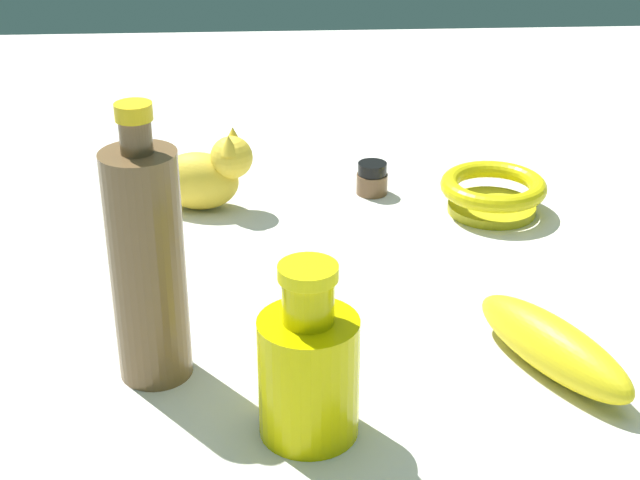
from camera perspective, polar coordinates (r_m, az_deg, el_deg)
ground at (r=0.94m, az=0.00°, el=-3.22°), size 2.00×2.00×0.00m
bottle_tall at (r=0.79m, az=-10.14°, el=-1.37°), size 0.06×0.06×0.24m
cat_figurine at (r=1.11m, az=-6.72°, el=3.87°), size 0.13×0.07×0.10m
banana at (r=0.84m, az=13.56°, el=-6.10°), size 0.12×0.18×0.05m
bowl at (r=1.12m, az=10.15°, el=2.82°), size 0.12×0.12×0.04m
bottle_short at (r=0.73m, az=-0.67°, el=-7.55°), size 0.08×0.08×0.14m
nail_polish_jar at (r=1.15m, az=3.09°, el=3.64°), size 0.04×0.04×0.04m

